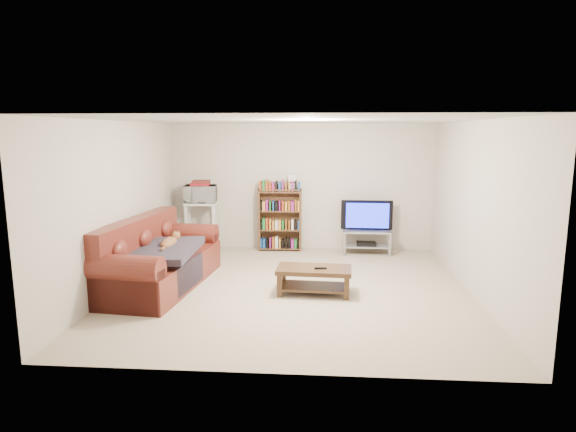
# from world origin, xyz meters

# --- Properties ---
(floor) EXTENTS (5.00, 5.00, 0.00)m
(floor) POSITION_xyz_m (0.00, 0.00, 0.00)
(floor) COLOR #C0AB8E
(floor) RESTS_ON ground
(ceiling) EXTENTS (5.00, 5.00, 0.00)m
(ceiling) POSITION_xyz_m (0.00, 0.00, 2.40)
(ceiling) COLOR white
(ceiling) RESTS_ON ground
(wall_back) EXTENTS (5.00, 0.00, 5.00)m
(wall_back) POSITION_xyz_m (0.00, 2.50, 1.20)
(wall_back) COLOR beige
(wall_back) RESTS_ON ground
(wall_front) EXTENTS (5.00, 0.00, 5.00)m
(wall_front) POSITION_xyz_m (0.00, -2.50, 1.20)
(wall_front) COLOR beige
(wall_front) RESTS_ON ground
(wall_left) EXTENTS (0.00, 5.00, 5.00)m
(wall_left) POSITION_xyz_m (-2.50, 0.00, 1.20)
(wall_left) COLOR beige
(wall_left) RESTS_ON ground
(wall_right) EXTENTS (0.00, 5.00, 5.00)m
(wall_right) POSITION_xyz_m (2.50, 0.00, 1.20)
(wall_right) COLOR beige
(wall_right) RESTS_ON ground
(sofa) EXTENTS (1.25, 2.44, 1.00)m
(sofa) POSITION_xyz_m (-2.02, -0.00, 0.35)
(sofa) COLOR maroon
(sofa) RESTS_ON floor
(blanket) EXTENTS (0.94, 1.20, 0.19)m
(blanket) POSITION_xyz_m (-1.84, -0.18, 0.58)
(blanket) COLOR #2F2934
(blanket) RESTS_ON sofa
(cat) EXTENTS (0.32, 0.66, 0.19)m
(cat) POSITION_xyz_m (-1.82, 0.03, 0.64)
(cat) COLOR brown
(cat) RESTS_ON sofa
(coffee_table) EXTENTS (1.06, 0.57, 0.38)m
(coffee_table) POSITION_xyz_m (0.31, -0.19, 0.26)
(coffee_table) COLOR #3D2715
(coffee_table) RESTS_ON floor
(remote) EXTENTS (0.17, 0.06, 0.02)m
(remote) POSITION_xyz_m (0.40, -0.24, 0.39)
(remote) COLOR black
(remote) RESTS_ON coffee_table
(tv_stand) EXTENTS (0.89, 0.41, 0.44)m
(tv_stand) POSITION_xyz_m (1.24, 2.14, 0.30)
(tv_stand) COLOR #999EA3
(tv_stand) RESTS_ON floor
(television) EXTENTS (0.96, 0.14, 0.55)m
(television) POSITION_xyz_m (1.24, 2.14, 0.72)
(television) COLOR black
(television) RESTS_ON tv_stand
(dvd_player) EXTENTS (0.36, 0.25, 0.06)m
(dvd_player) POSITION_xyz_m (1.24, 2.14, 0.19)
(dvd_player) COLOR black
(dvd_player) RESTS_ON tv_stand
(bookshelf) EXTENTS (0.83, 0.28, 1.19)m
(bookshelf) POSITION_xyz_m (-0.39, 2.30, 0.61)
(bookshelf) COLOR #4E311B
(bookshelf) RESTS_ON floor
(shelf_clutter) EXTENTS (0.60, 0.20, 0.28)m
(shelf_clutter) POSITION_xyz_m (-0.29, 2.32, 1.29)
(shelf_clutter) COLOR silver
(shelf_clutter) RESTS_ON bookshelf
(microwave_stand) EXTENTS (0.63, 0.48, 0.94)m
(microwave_stand) POSITION_xyz_m (-1.87, 2.13, 0.60)
(microwave_stand) COLOR silver
(microwave_stand) RESTS_ON floor
(microwave) EXTENTS (0.61, 0.45, 0.32)m
(microwave) POSITION_xyz_m (-1.87, 2.13, 1.10)
(microwave) COLOR silver
(microwave) RESTS_ON microwave_stand
(game_boxes) EXTENTS (0.37, 0.33, 0.05)m
(game_boxes) POSITION_xyz_m (-1.87, 2.13, 1.28)
(game_boxes) COLOR maroon
(game_boxes) RESTS_ON microwave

